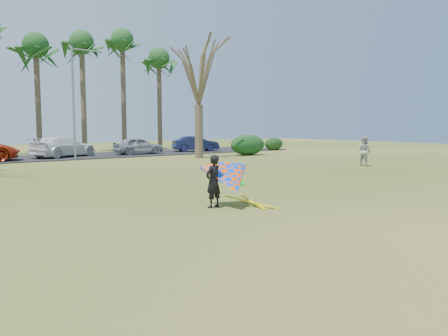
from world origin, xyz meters
TOP-DOWN VIEW (x-y plane):
  - ground at (0.00, 0.00)m, footprint 100.00×100.00m
  - parking_strip at (0.00, 25.00)m, footprint 46.00×7.00m
  - palm_6 at (2.00, 31.00)m, footprint 4.84×4.84m
  - palm_7 at (6.00, 31.00)m, footprint 4.84×4.84m
  - palm_8 at (10.00, 31.00)m, footprint 4.84×4.84m
  - palm_9 at (14.00, 31.00)m, footprint 4.84×4.84m
  - bare_tree_right at (10.00, 18.00)m, footprint 6.27×6.27m
  - streetlight at (2.16, 22.00)m, footprint 2.28×0.18m
  - hedge_near at (14.87, 17.99)m, footprint 3.40×1.54m
  - hedge_far at (21.49, 21.74)m, footprint 2.24×1.05m
  - car_3 at (2.06, 24.68)m, footprint 5.78×4.24m
  - car_4 at (8.00, 24.01)m, footprint 4.23×1.91m
  - car_5 at (14.01, 24.38)m, footprint 4.49×2.74m
  - pedestrian_a at (14.38, 6.60)m, footprint 0.71×0.90m
  - kite_flyer at (-0.49, 1.14)m, footprint 2.13×2.39m

SIDE VIEW (x-z plane):
  - ground at x=0.00m, z-range 0.00..0.00m
  - parking_strip at x=0.00m, z-range 0.00..0.06m
  - hedge_far at x=21.49m, z-range 0.00..1.24m
  - car_5 at x=14.01m, z-range 0.06..1.46m
  - car_4 at x=8.00m, z-range 0.06..1.47m
  - car_3 at x=2.06m, z-range 0.06..1.62m
  - kite_flyer at x=-0.49m, z-range -0.17..1.85m
  - hedge_near at x=14.87m, z-range 0.00..1.70m
  - pedestrian_a at x=14.38m, z-range 0.00..1.81m
  - streetlight at x=2.16m, z-range 0.46..8.46m
  - bare_tree_right at x=10.00m, z-range 1.96..11.17m
  - palm_6 at x=2.00m, z-range 3.75..14.59m
  - palm_9 at x=14.00m, z-range 3.75..14.59m
  - palm_7 at x=6.00m, z-range 4.08..15.62m
  - palm_8 at x=10.00m, z-range 4.40..16.64m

